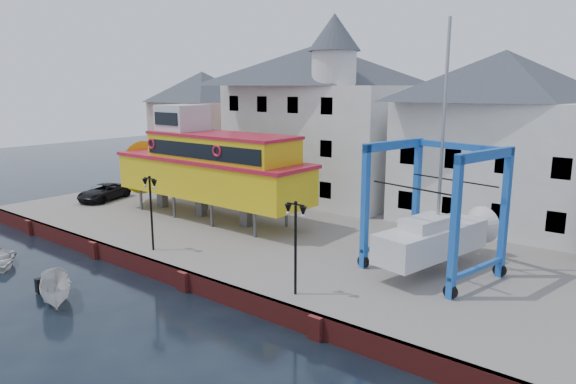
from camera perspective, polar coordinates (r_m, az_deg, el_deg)
The scene contains 12 objects.
ground at distance 26.43m, azimuth -11.39°, elevation -10.69°, with size 140.00×140.00×0.00m, color black.
hardstanding at distance 33.95m, azimuth 2.87°, elevation -4.51°, with size 44.00×22.00×1.00m, color slate.
quay_wall at distance 26.30m, azimuth -11.26°, elevation -9.62°, with size 44.00×0.47×1.00m.
building_pink at distance 50.02m, azimuth -9.37°, elevation 7.16°, with size 8.00×7.00×10.30m.
building_white_main at distance 41.54m, azimuth 3.43°, elevation 8.05°, with size 14.00×8.30×14.00m.
building_white_right at distance 36.13m, azimuth 22.42°, elevation 5.47°, with size 12.00×8.00×11.20m.
lamp_post_left at distance 28.96m, azimuth -15.05°, elevation -0.24°, with size 1.12×0.32×4.20m.
lamp_post_right at distance 21.93m, azimuth 0.85°, elevation -3.60°, with size 1.12×0.32×4.20m.
tour_boat at distance 35.96m, azimuth -9.74°, elevation 2.99°, with size 17.68×4.36×7.69m.
travel_lift at distance 26.43m, azimuth 16.59°, elevation -4.04°, with size 6.41×8.22×12.04m.
van at distance 43.61m, azimuth -19.79°, elevation -0.00°, with size 2.14×4.63×1.29m, color black.
motorboat_a at distance 27.04m, azimuth -24.26°, elevation -11.01°, with size 1.37×3.64×1.40m, color silver.
Camera 1 is at (18.87, -15.59, 9.95)m, focal length 32.00 mm.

